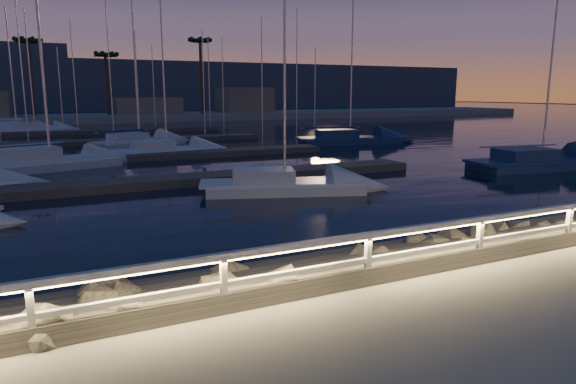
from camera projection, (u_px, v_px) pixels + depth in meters
name	position (u px, v px, depth m)	size (l,w,h in m)	color
ground	(444.00, 269.00, 11.13)	(400.00, 400.00, 0.00)	gray
harbor_water	(153.00, 155.00, 38.88)	(400.00, 440.00, 0.60)	black
guard_rail	(443.00, 235.00, 10.95)	(44.11, 0.12, 1.06)	white
riprap	(449.00, 252.00, 12.87)	(34.67, 2.99, 1.34)	slate
floating_docks	(150.00, 146.00, 39.90)	(22.00, 36.00, 0.40)	#625951
far_shore	(93.00, 116.00, 76.41)	(160.00, 14.00, 5.20)	gray
palm_left	(28.00, 44.00, 69.34)	(3.00, 3.00, 11.20)	brown
palm_center	(105.00, 57.00, 74.76)	(3.00, 3.00, 9.70)	brown
palm_right	(200.00, 44.00, 79.44)	(3.00, 3.00, 12.20)	brown
sailboat_c	(280.00, 184.00, 22.55)	(7.62, 4.39, 12.50)	silver
sailboat_d	(538.00, 161.00, 29.55)	(9.30, 4.04, 15.23)	navy
sailboat_e	(46.00, 162.00, 29.17)	(8.30, 4.43, 13.70)	silver
sailboat_g	(164.00, 150.00, 35.58)	(7.69, 2.99, 12.74)	silver
sailboat_k	(137.00, 141.00, 41.73)	(8.11, 5.13, 13.42)	silver
sailboat_l	(347.00, 138.00, 43.97)	(9.49, 4.74, 15.47)	navy
sailboat_m	(15.00, 129.00, 55.50)	(8.05, 4.13, 13.28)	silver
sailboat_n	(33.00, 130.00, 54.54)	(7.82, 3.80, 12.85)	silver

